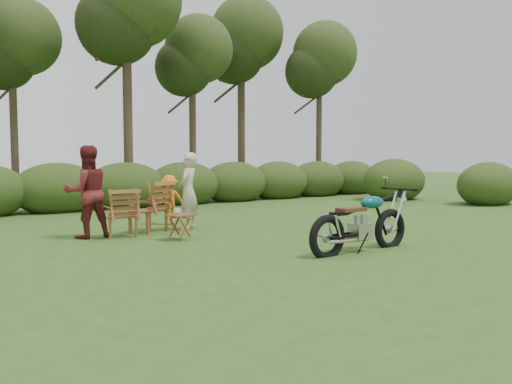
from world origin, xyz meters
TOP-DOWN VIEW (x-y plane):
  - ground at (0.00, 0.00)m, footprint 80.00×80.00m
  - tree_line at (0.50, 9.74)m, footprint 22.52×11.62m
  - motorcycle at (0.37, -0.13)m, footprint 2.08×0.81m
  - lawn_chair_right at (-1.53, 3.93)m, footprint 0.94×0.94m
  - lawn_chair_left at (-2.24, 3.68)m, footprint 0.69×0.69m
  - side_table at (-1.49, 2.62)m, footprint 0.55×0.49m
  - cup at (-1.53, 2.66)m, footprint 0.14×0.14m
  - adult_a at (-0.73, 3.70)m, footprint 0.71×0.69m
  - adult_b at (-2.80, 3.87)m, footprint 0.86×0.67m
  - child at (-0.69, 4.67)m, footprint 0.81×0.57m

SIDE VIEW (x-z plane):
  - ground at x=0.00m, z-range 0.00..0.00m
  - motorcycle at x=0.37m, z-range -0.59..0.59m
  - lawn_chair_right at x=-1.53m, z-range -0.52..0.52m
  - lawn_chair_left at x=-2.24m, z-range -0.46..0.46m
  - adult_a at x=-0.73m, z-range -0.82..0.82m
  - adult_b at x=-2.80m, z-range -0.88..0.88m
  - child at x=-0.69m, z-range -0.57..0.57m
  - side_table at x=-1.49m, z-range 0.00..0.48m
  - cup at x=-1.53m, z-range 0.48..0.59m
  - tree_line at x=0.50m, z-range -0.26..7.88m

